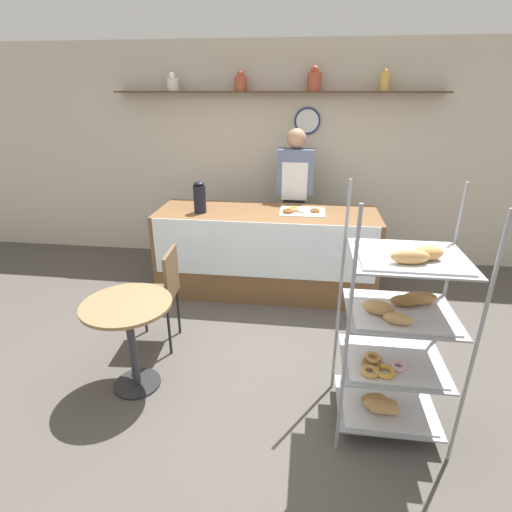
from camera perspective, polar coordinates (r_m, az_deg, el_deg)
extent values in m
plane|color=#4C4742|center=(3.49, -1.06, -15.29)|extent=(14.00, 14.00, 0.00)
cube|color=beige|center=(5.26, 2.83, 13.96)|extent=(10.00, 0.06, 2.70)
cube|color=#4C331E|center=(5.05, 2.86, 22.37)|extent=(3.89, 0.24, 0.02)
cylinder|color=silver|center=(5.30, -11.77, 22.86)|extent=(0.15, 0.15, 0.14)
sphere|color=silver|center=(5.30, -11.87, 23.92)|extent=(0.08, 0.08, 0.08)
cylinder|color=#B24C33|center=(5.10, -2.19, 23.38)|extent=(0.15, 0.15, 0.16)
sphere|color=#B24C33|center=(5.11, -2.21, 24.55)|extent=(0.08, 0.08, 0.08)
cylinder|color=#B24C33|center=(5.04, 8.32, 23.41)|extent=(0.16, 0.16, 0.20)
sphere|color=#B24C33|center=(5.04, 8.40, 24.85)|extent=(0.09, 0.09, 0.09)
cylinder|color=gold|center=(5.10, 17.88, 22.54)|extent=(0.11, 0.11, 0.18)
sphere|color=gold|center=(5.10, 18.04, 23.78)|extent=(0.06, 0.06, 0.06)
cylinder|color=navy|center=(5.15, 7.35, 18.60)|extent=(0.31, 0.03, 0.31)
cylinder|color=white|center=(5.13, 7.35, 18.58)|extent=(0.27, 0.00, 0.27)
cube|color=brown|center=(4.47, 1.49, 0.60)|extent=(2.38, 0.77, 0.94)
cube|color=silver|center=(4.05, 0.94, 0.75)|extent=(2.28, 0.01, 0.60)
cylinder|color=gray|center=(2.39, 12.84, -11.93)|extent=(0.02, 0.02, 1.63)
cylinder|color=gray|center=(2.56, 28.80, -11.89)|extent=(0.02, 0.02, 1.63)
cylinder|color=gray|center=(2.88, 11.93, -5.38)|extent=(0.02, 0.02, 1.63)
cylinder|color=gray|center=(3.03, 25.17, -5.77)|extent=(0.02, 0.02, 1.63)
cube|color=gray|center=(3.09, 18.00, -19.66)|extent=(0.67, 0.56, 0.01)
cube|color=silver|center=(3.09, 18.02, -19.50)|extent=(0.59, 0.49, 0.01)
ellipsoid|color=tan|center=(2.98, 17.50, -19.88)|extent=(0.25, 0.14, 0.09)
ellipsoid|color=olive|center=(3.04, 16.51, -18.98)|extent=(0.19, 0.12, 0.07)
ellipsoid|color=#B27F47|center=(3.01, 17.49, -19.38)|extent=(0.23, 0.10, 0.09)
ellipsoid|color=tan|center=(2.98, 17.63, -19.97)|extent=(0.20, 0.12, 0.08)
cube|color=gray|center=(2.86, 18.92, -14.09)|extent=(0.67, 0.56, 0.01)
cube|color=silver|center=(2.86, 18.95, -13.90)|extent=(0.59, 0.49, 0.01)
torus|color=tan|center=(2.68, 15.96, -15.58)|extent=(0.12, 0.12, 0.03)
torus|color=#EAB2C1|center=(2.78, 19.63, -14.60)|extent=(0.10, 0.10, 0.03)
torus|color=gold|center=(2.71, 17.91, -15.43)|extent=(0.13, 0.13, 0.03)
torus|color=tan|center=(2.80, 16.34, -13.81)|extent=(0.12, 0.12, 0.04)
torus|color=brown|center=(2.75, 16.27, -14.51)|extent=(0.13, 0.13, 0.03)
cube|color=gray|center=(2.66, 19.93, -7.61)|extent=(0.67, 0.56, 0.01)
cube|color=silver|center=(2.66, 19.96, -7.39)|extent=(0.59, 0.49, 0.01)
ellipsoid|color=tan|center=(2.55, 17.09, -7.06)|extent=(0.21, 0.14, 0.09)
ellipsoid|color=#B27F47|center=(2.74, 22.24, -5.74)|extent=(0.20, 0.10, 0.07)
ellipsoid|color=olive|center=(2.77, 22.38, -5.50)|extent=(0.22, 0.09, 0.08)
ellipsoid|color=olive|center=(2.70, 20.56, -5.99)|extent=(0.20, 0.10, 0.07)
ellipsoid|color=tan|center=(2.48, 19.62, -8.43)|extent=(0.18, 0.11, 0.07)
cube|color=gray|center=(2.51, 21.05, -0.20)|extent=(0.67, 0.56, 0.01)
cube|color=silver|center=(2.50, 21.09, 0.05)|extent=(0.59, 0.49, 0.01)
ellipsoid|color=#B27F47|center=(2.45, 23.35, 0.40)|extent=(0.19, 0.13, 0.08)
ellipsoid|color=tan|center=(2.35, 21.14, -0.09)|extent=(0.22, 0.09, 0.09)
cube|color=#282833|center=(4.98, 5.29, 3.30)|extent=(0.25, 0.19, 1.00)
cube|color=slate|center=(4.78, 5.62, 11.92)|extent=(0.42, 0.22, 0.52)
cube|color=silver|center=(4.69, 5.52, 10.54)|extent=(0.29, 0.01, 0.43)
sphere|color=tan|center=(4.73, 5.80, 16.39)|extent=(0.22, 0.22, 0.22)
cylinder|color=#262628|center=(3.43, -16.55, -17.04)|extent=(0.36, 0.36, 0.02)
cylinder|color=#333338|center=(3.22, -17.26, -12.17)|extent=(0.06, 0.06, 0.69)
cylinder|color=olive|center=(3.04, -18.03, -6.62)|extent=(0.65, 0.65, 0.02)
cylinder|color=black|center=(3.92, -15.66, -7.41)|extent=(0.02, 0.02, 0.48)
cylinder|color=black|center=(3.66, -17.25, -9.91)|extent=(0.02, 0.02, 0.48)
cylinder|color=black|center=(3.83, -11.04, -7.70)|extent=(0.02, 0.02, 0.48)
cylinder|color=black|center=(3.56, -12.30, -10.31)|extent=(0.02, 0.02, 0.48)
cube|color=brown|center=(3.62, -14.44, -5.39)|extent=(0.40, 0.40, 0.03)
cube|color=brown|center=(3.47, -12.03, -2.44)|extent=(0.05, 0.36, 0.40)
cylinder|color=black|center=(4.29, -8.05, 8.05)|extent=(0.13, 0.13, 0.29)
ellipsoid|color=black|center=(4.25, -8.17, 10.20)|extent=(0.11, 0.11, 0.05)
cube|color=white|center=(4.32, 6.63, 6.31)|extent=(0.47, 0.36, 0.01)
torus|color=brown|center=(4.30, 8.43, 6.46)|extent=(0.10, 0.10, 0.03)
torus|color=silver|center=(4.30, 6.60, 6.54)|extent=(0.11, 0.11, 0.03)
torus|color=brown|center=(4.24, 4.57, 6.45)|extent=(0.11, 0.11, 0.04)
torus|color=tan|center=(4.31, 5.33, 6.71)|extent=(0.13, 0.13, 0.04)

